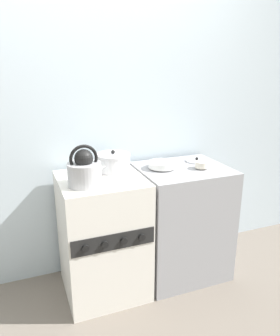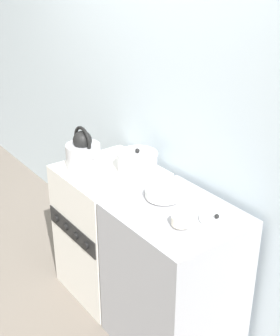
{
  "view_description": "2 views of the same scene",
  "coord_description": "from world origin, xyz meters",
  "px_view_note": "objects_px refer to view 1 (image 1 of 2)",
  "views": [
    {
      "loc": [
        -0.5,
        -1.73,
        1.59
      ],
      "look_at": [
        0.29,
        0.3,
        0.9
      ],
      "focal_mm": 35.0,
      "sensor_mm": 36.0,
      "label": 1
    },
    {
      "loc": [
        2.15,
        -1.1,
        2.09
      ],
      "look_at": [
        0.3,
        0.29,
        0.99
      ],
      "focal_mm": 50.0,
      "sensor_mm": 36.0,
      "label": 2
    }
  ],
  "objects_px": {
    "stove": "(103,236)",
    "small_ceramic_bowl": "(202,165)",
    "enamel_bowl": "(162,165)",
    "kettle": "(85,170)",
    "loose_pot_lid": "(197,161)",
    "cooking_pot": "(113,162)"
  },
  "relations": [
    {
      "from": "stove",
      "to": "small_ceramic_bowl",
      "type": "distance_m",
      "value": 0.87
    },
    {
      "from": "cooking_pot",
      "to": "stove",
      "type": "bearing_deg",
      "value": -135.77
    },
    {
      "from": "loose_pot_lid",
      "to": "enamel_bowl",
      "type": "bearing_deg",
      "value": -168.38
    },
    {
      "from": "small_ceramic_bowl",
      "to": "enamel_bowl",
      "type": "bearing_deg",
      "value": 157.49
    },
    {
      "from": "kettle",
      "to": "loose_pot_lid",
      "type": "xyz_separation_m",
      "value": [
        0.92,
        0.21,
        -0.09
      ]
    },
    {
      "from": "cooking_pot",
      "to": "enamel_bowl",
      "type": "height_order",
      "value": "cooking_pot"
    },
    {
      "from": "stove",
      "to": "enamel_bowl",
      "type": "xyz_separation_m",
      "value": [
        0.47,
        0.04,
        0.46
      ]
    },
    {
      "from": "enamel_bowl",
      "to": "small_ceramic_bowl",
      "type": "height_order",
      "value": "small_ceramic_bowl"
    },
    {
      "from": "kettle",
      "to": "enamel_bowl",
      "type": "distance_m",
      "value": 0.61
    },
    {
      "from": "stove",
      "to": "small_ceramic_bowl",
      "type": "relative_size",
      "value": 9.21
    },
    {
      "from": "kettle",
      "to": "small_ceramic_bowl",
      "type": "xyz_separation_m",
      "value": [
        0.86,
        0.03,
        -0.07
      ]
    },
    {
      "from": "cooking_pot",
      "to": "enamel_bowl",
      "type": "xyz_separation_m",
      "value": [
        0.34,
        -0.08,
        -0.03
      ]
    },
    {
      "from": "enamel_bowl",
      "to": "small_ceramic_bowl",
      "type": "relative_size",
      "value": 2.1
    },
    {
      "from": "kettle",
      "to": "small_ceramic_bowl",
      "type": "height_order",
      "value": "kettle"
    },
    {
      "from": "stove",
      "to": "kettle",
      "type": "xyz_separation_m",
      "value": [
        -0.12,
        -0.1,
        0.53
      ]
    },
    {
      "from": "stove",
      "to": "loose_pot_lid",
      "type": "height_order",
      "value": "loose_pot_lid"
    },
    {
      "from": "stove",
      "to": "kettle",
      "type": "distance_m",
      "value": 0.55
    },
    {
      "from": "cooking_pot",
      "to": "loose_pot_lid",
      "type": "xyz_separation_m",
      "value": [
        0.67,
        -0.01,
        -0.06
      ]
    },
    {
      "from": "cooking_pot",
      "to": "kettle",
      "type": "bearing_deg",
      "value": -138.44
    },
    {
      "from": "stove",
      "to": "loose_pot_lid",
      "type": "xyz_separation_m",
      "value": [
        0.8,
        0.11,
        0.44
      ]
    },
    {
      "from": "small_ceramic_bowl",
      "to": "loose_pot_lid",
      "type": "xyz_separation_m",
      "value": [
        0.07,
        0.18,
        -0.02
      ]
    },
    {
      "from": "kettle",
      "to": "cooking_pot",
      "type": "distance_m",
      "value": 0.34
    }
  ]
}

